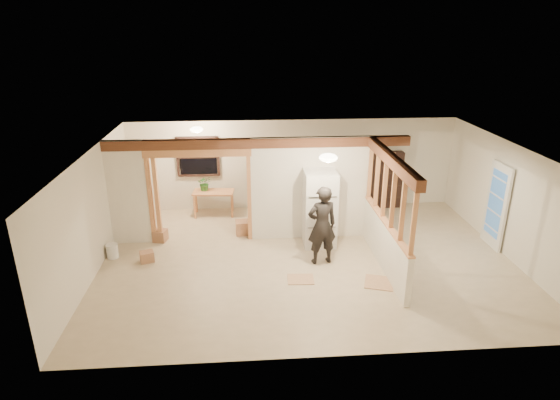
{
  "coord_description": "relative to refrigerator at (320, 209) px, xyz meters",
  "views": [
    {
      "loc": [
        -1.3,
        -9.2,
        4.94
      ],
      "look_at": [
        -0.58,
        0.4,
        1.28
      ],
      "focal_mm": 30.0,
      "sensor_mm": 36.0,
      "label": 1
    }
  ],
  "objects": [
    {
      "name": "floor_panel_near",
      "position": [
        0.95,
        -1.89,
        -0.89
      ],
      "size": [
        0.71,
        0.71,
        0.02
      ],
      "primitive_type": "cube",
      "rotation": [
        0.0,
        0.0,
        -0.31
      ],
      "color": "tan",
      "rests_on": "floor"
    },
    {
      "name": "wall_left",
      "position": [
        -4.88,
        -0.78,
        0.35
      ],
      "size": [
        0.01,
        6.5,
        2.5
      ],
      "primitive_type": "cube",
      "color": "silver",
      "rests_on": "floor"
    },
    {
      "name": "header_beam_back",
      "position": [
        -1.38,
        0.42,
        1.48
      ],
      "size": [
        7.0,
        0.18,
        0.22
      ],
      "primitive_type": "cube",
      "color": "brown",
      "rests_on": "ceiling"
    },
    {
      "name": "floor_panel_far",
      "position": [
        -0.62,
        -1.64,
        -0.89
      ],
      "size": [
        0.56,
        0.46,
        0.02
      ],
      "primitive_type": "cube",
      "rotation": [
        0.0,
        0.0,
        -0.05
      ],
      "color": "tan",
      "rests_on": "floor"
    },
    {
      "name": "ceiling_dome_main",
      "position": [
        -0.08,
        -1.28,
        1.58
      ],
      "size": [
        0.36,
        0.36,
        0.16
      ],
      "primitive_type": "ellipsoid",
      "color": "#FFEABF",
      "rests_on": "ceiling"
    },
    {
      "name": "wall_back",
      "position": [
        -0.38,
        2.47,
        0.35
      ],
      "size": [
        9.0,
        0.01,
        2.5
      ],
      "primitive_type": "cube",
      "color": "silver",
      "rests_on": "floor"
    },
    {
      "name": "work_table",
      "position": [
        -2.59,
        2.0,
        -0.56
      ],
      "size": [
        1.12,
        0.63,
        0.68
      ],
      "primitive_type": "cube",
      "rotation": [
        0.0,
        0.0,
        -0.08
      ],
      "color": "tan",
      "rests_on": "floor"
    },
    {
      "name": "floor",
      "position": [
        -0.38,
        -0.78,
        -0.9
      ],
      "size": [
        9.0,
        6.5,
        0.01
      ],
      "primitive_type": "cube",
      "color": "beige",
      "rests_on": "ground"
    },
    {
      "name": "shop_vac",
      "position": [
        -4.44,
        1.5,
        -0.57
      ],
      "size": [
        0.56,
        0.56,
        0.65
      ],
      "primitive_type": "cylinder",
      "rotation": [
        0.0,
        0.0,
        -0.14
      ],
      "color": "#B10814",
      "rests_on": "floor"
    },
    {
      "name": "bookshelf",
      "position": [
        2.27,
        2.27,
        -0.09
      ],
      "size": [
        0.81,
        0.27,
        1.61
      ],
      "primitive_type": "cube",
      "color": "black",
      "rests_on": "floor"
    },
    {
      "name": "box_util_b",
      "position": [
        -3.79,
        0.44,
        -0.76
      ],
      "size": [
        0.36,
        0.36,
        0.28
      ],
      "primitive_type": "cube",
      "rotation": [
        0.0,
        0.0,
        -0.24
      ],
      "color": "#AA7452",
      "rests_on": "floor"
    },
    {
      "name": "stud_partition",
      "position": [
        1.22,
        -1.18,
        0.76
      ],
      "size": [
        0.14,
        3.2,
        1.32
      ],
      "primitive_type": "cube",
      "color": "tan",
      "rests_on": "pony_wall"
    },
    {
      "name": "doorway_frame",
      "position": [
        -2.78,
        0.42,
        0.2
      ],
      "size": [
        2.46,
        0.14,
        2.2
      ],
      "primitive_type": "cube",
      "color": "tan",
      "rests_on": "floor"
    },
    {
      "name": "wall_front",
      "position": [
        -0.38,
        -4.03,
        0.35
      ],
      "size": [
        9.0,
        0.01,
        2.5
      ],
      "primitive_type": "cube",
      "color": "silver",
      "rests_on": "floor"
    },
    {
      "name": "pony_wall",
      "position": [
        1.22,
        -1.18,
        -0.4
      ],
      "size": [
        0.12,
        3.2,
        1.0
      ],
      "primitive_type": "cube",
      "color": "white",
      "rests_on": "floor"
    },
    {
      "name": "woman",
      "position": [
        -0.09,
        -0.92,
        -0.02
      ],
      "size": [
        0.71,
        0.53,
        1.76
      ],
      "primitive_type": "imported",
      "rotation": [
        0.0,
        0.0,
        3.33
      ],
      "color": "black",
      "rests_on": "floor"
    },
    {
      "name": "ceiling",
      "position": [
        -0.38,
        -0.78,
        1.6
      ],
      "size": [
        9.0,
        6.5,
        0.01
      ],
      "primitive_type": "cube",
      "color": "white"
    },
    {
      "name": "box_util_a",
      "position": [
        -1.78,
        0.7,
        -0.73
      ],
      "size": [
        0.42,
        0.37,
        0.34
      ],
      "primitive_type": "cube",
      "rotation": [
        0.0,
        0.0,
        0.07
      ],
      "color": "#AA7452",
      "rests_on": "floor"
    },
    {
      "name": "header_beam_right",
      "position": [
        1.22,
        -1.18,
        1.48
      ],
      "size": [
        0.18,
        3.3,
        0.22
      ],
      "primitive_type": "cube",
      "color": "brown",
      "rests_on": "ceiling"
    },
    {
      "name": "refrigerator",
      "position": [
        0.0,
        0.0,
        0.0
      ],
      "size": [
        0.74,
        0.72,
        1.8
      ],
      "primitive_type": "cube",
      "color": "white",
      "rests_on": "floor"
    },
    {
      "name": "bucket",
      "position": [
        -4.72,
        -0.36,
        -0.74
      ],
      "size": [
        0.32,
        0.32,
        0.33
      ],
      "primitive_type": "cylinder",
      "rotation": [
        0.0,
        0.0,
        0.3
      ],
      "color": "white",
      "rests_on": "floor"
    },
    {
      "name": "window_back",
      "position": [
        -2.98,
        2.39,
        0.65
      ],
      "size": [
        1.12,
        0.1,
        1.1
      ],
      "primitive_type": "cube",
      "color": "black",
      "rests_on": "wall_back"
    },
    {
      "name": "potted_plant",
      "position": [
        -2.81,
        2.09,
        -0.01
      ],
      "size": [
        0.43,
        0.39,
        0.41
      ],
      "primitive_type": "imported",
      "rotation": [
        0.0,
        0.0,
        0.19
      ],
      "color": "#1F5821",
      "rests_on": "work_table"
    },
    {
      "name": "hanging_bulb",
      "position": [
        -2.38,
        0.82,
        1.28
      ],
      "size": [
        0.07,
        0.07,
        0.07
      ],
      "primitive_type": "ellipsoid",
      "color": "#FFD88C",
      "rests_on": "ceiling"
    },
    {
      "name": "french_door",
      "position": [
        4.04,
        -0.38,
        0.1
      ],
      "size": [
        0.12,
        0.86,
        2.0
      ],
      "primitive_type": "cube",
      "color": "white",
      "rests_on": "floor"
    },
    {
      "name": "wall_right",
      "position": [
        4.12,
        -0.78,
        0.35
      ],
      "size": [
        0.01,
        6.5,
        2.5
      ],
      "primitive_type": "cube",
      "color": "silver",
      "rests_on": "floor"
    },
    {
      "name": "partition_left_stub",
      "position": [
        -4.43,
        0.42,
        0.35
      ],
      "size": [
        0.9,
        0.12,
        2.5
      ],
      "primitive_type": "cube",
      "color": "white",
      "rests_on": "floor"
    },
    {
      "name": "partition_center",
      "position": [
        -0.18,
        0.42,
        0.35
      ],
      "size": [
        2.8,
        0.12,
        2.5
      ],
      "primitive_type": "cube",
      "color": "white",
      "rests_on": "floor"
    },
    {
      "name": "ceiling_dome_util",
      "position": [
        -2.88,
        1.52,
        1.58
      ],
      "size": [
        0.32,
        0.32,
        0.14
      ],
      "primitive_type": "ellipsoid",
      "color": "#FFEABF",
      "rests_on": "ceiling"
    },
    {
      "name": "box_front",
      "position": [
        -3.91,
        -0.61,
        -0.78
      ],
      "size": [
        0.35,
        0.32,
        0.24
      ],
      "primitive_type": "cube",
      "rotation": [
        0.0,
        0.0,
        0.34
      ],
      "color": "#AA7452",
      "rests_on": "floor"
    }
  ]
}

